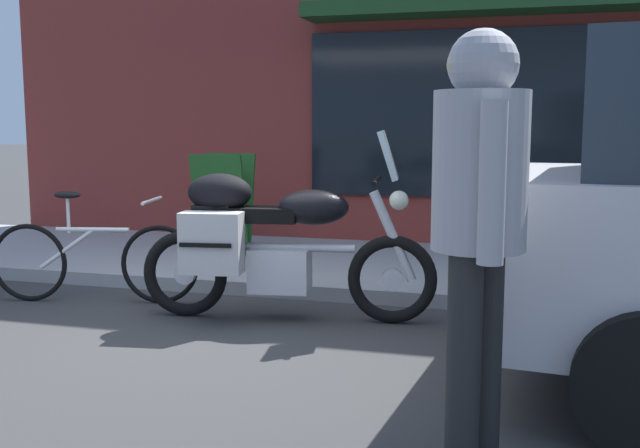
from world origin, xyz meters
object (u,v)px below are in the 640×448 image
(touring_motorcycle, at_px, (269,239))
(sandwich_board_sign, at_px, (224,204))
(pedestrian_walking, at_px, (479,199))
(parked_bicycle, at_px, (93,259))

(touring_motorcycle, bearing_deg, sandwich_board_sign, 121.59)
(sandwich_board_sign, bearing_deg, pedestrian_walking, -54.67)
(touring_motorcycle, height_order, pedestrian_walking, pedestrian_walking)
(parked_bicycle, xyz_separation_m, sandwich_board_sign, (0.40, 1.75, 0.28))
(pedestrian_walking, relative_size, sandwich_board_sign, 1.78)
(touring_motorcycle, xyz_separation_m, sandwich_board_sign, (-1.16, 1.89, 0.03))
(pedestrian_walking, distance_m, sandwich_board_sign, 4.85)
(touring_motorcycle, bearing_deg, parked_bicycle, 175.15)
(pedestrian_walking, xyz_separation_m, sandwich_board_sign, (-2.79, 3.94, -0.51))
(touring_motorcycle, distance_m, pedestrian_walking, 2.68)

